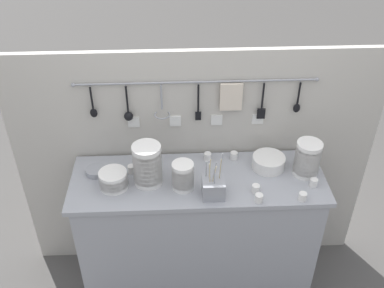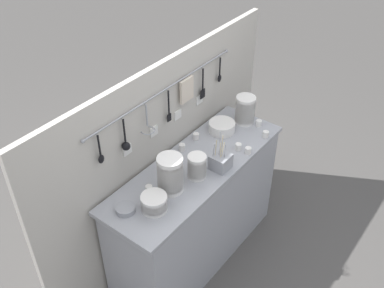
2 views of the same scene
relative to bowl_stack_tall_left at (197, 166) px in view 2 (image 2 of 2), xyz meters
name	(u,v)px [view 2 (image 2 of 2)]	position (x,y,z in m)	size (l,w,h in m)	color
ground_plane	(196,253)	(0.09, 0.07, -1.04)	(20.00, 20.00, 0.00)	#514F4C
counter	(196,213)	(0.09, 0.07, -0.56)	(1.54, 0.51, 0.95)	#9EA0A8
back_wall	(165,162)	(0.09, 0.36, -0.21)	(2.34, 0.11, 1.66)	#BCB7AD
bowl_stack_tall_left	(197,166)	(0.00, 0.00, 0.00)	(0.13, 0.13, 0.17)	white
bowl_stack_nested_right	(245,110)	(0.75, 0.10, 0.03)	(0.15, 0.15, 0.22)	white
bowl_stack_back_corner	(170,174)	(-0.20, 0.06, 0.04)	(0.17, 0.17, 0.26)	white
bowl_stack_short_front	(154,203)	(-0.40, 0.02, -0.03)	(0.17, 0.17, 0.11)	white
plate_stack	(222,127)	(0.53, 0.16, -0.05)	(0.20, 0.20, 0.08)	white
steel_mixing_bowl	(125,209)	(-0.53, 0.16, -0.07)	(0.12, 0.12, 0.04)	#93969E
cutlery_caddy	(220,161)	(0.17, -0.07, -0.03)	(0.13, 0.13, 0.26)	#93969E
cup_edge_near	(266,134)	(0.67, -0.14, -0.06)	(0.05, 0.05, 0.05)	white
cup_front_right	(238,147)	(0.42, -0.06, -0.06)	(0.05, 0.05, 0.05)	white
cup_by_caddy	(259,123)	(0.77, -0.02, -0.06)	(0.05, 0.05, 0.05)	white
cup_back_left	(196,136)	(0.33, 0.26, -0.06)	(0.05, 0.05, 0.05)	white
cup_beside_plates	(182,147)	(0.16, 0.26, -0.06)	(0.05, 0.05, 0.05)	white
cup_back_right	(248,151)	(0.42, -0.14, -0.06)	(0.05, 0.05, 0.05)	white
cup_edge_far	(149,189)	(-0.31, 0.15, -0.06)	(0.05, 0.05, 0.05)	white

